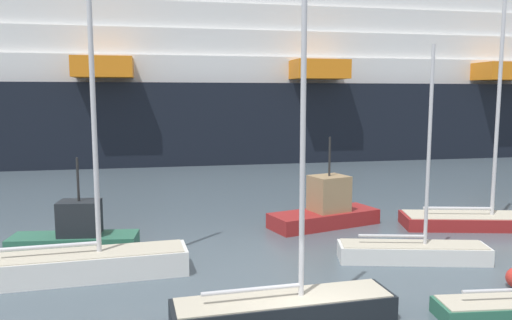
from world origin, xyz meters
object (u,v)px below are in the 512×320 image
sailboat_0 (413,250)px  fishing_boat_0 (76,236)px  sailboat_1 (83,258)px  sailboat_2 (284,305)px  cruise_ship (288,75)px  fishing_boat_1 (326,209)px  sailboat_4 (480,216)px

sailboat_0 → fishing_boat_0: size_ratio=1.63×
fishing_boat_0 → sailboat_1: bearing=-70.8°
sailboat_2 → cruise_ship: size_ratio=0.07×
sailboat_2 → fishing_boat_0: (-7.38, 7.36, 0.21)m
sailboat_0 → sailboat_1: (-12.60, -0.27, 0.27)m
sailboat_1 → cruise_ship: 42.50m
fishing_boat_0 → cruise_ship: 40.18m
sailboat_1 → sailboat_2: size_ratio=1.43×
sailboat_0 → sailboat_1: sailboat_1 is taller
sailboat_0 → fishing_boat_1: (-1.99, 5.77, 0.37)m
sailboat_1 → fishing_boat_0: size_ratio=2.83×
sailboat_2 → sailboat_1: bearing=138.8°
fishing_boat_0 → sailboat_0: bearing=-8.2°
sailboat_1 → cruise_ship: bearing=61.4°
sailboat_1 → fishing_boat_1: sailboat_1 is taller
fishing_boat_0 → fishing_boat_1: size_ratio=0.87×
fishing_boat_1 → cruise_ship: 34.12m
sailboat_0 → cruise_ship: size_ratio=0.06×
sailboat_1 → cruise_ship: size_ratio=0.10×
cruise_ship → sailboat_1: bearing=-115.3°
fishing_boat_0 → fishing_boat_1: bearing=18.2°
sailboat_2 → sailboat_4: 14.77m
sailboat_2 → fishing_boat_0: sailboat_2 is taller
sailboat_4 → cruise_ship: bearing=104.5°
sailboat_4 → fishing_boat_1: (-7.50, 1.33, 0.24)m
sailboat_1 → fishing_boat_1: 12.20m
sailboat_0 → sailboat_2: size_ratio=0.83×
cruise_ship → fishing_boat_1: bearing=-101.8°
sailboat_4 → fishing_boat_1: sailboat_4 is taller
sailboat_0 → cruise_ship: 39.62m
sailboat_2 → fishing_boat_1: size_ratio=1.73×
sailboat_0 → sailboat_2: (-6.07, -4.73, 0.07)m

